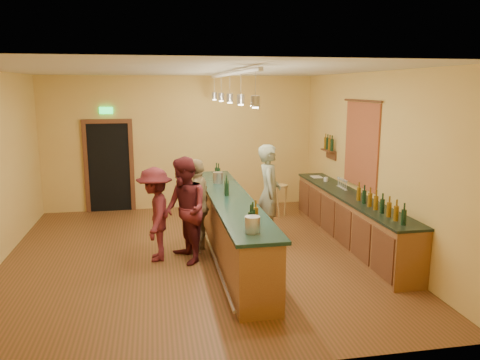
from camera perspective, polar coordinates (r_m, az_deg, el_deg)
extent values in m
plane|color=#573B19|center=(8.40, -5.55, -9.19)|extent=(7.00, 7.00, 0.00)
cube|color=silver|center=(7.88, -6.00, 13.19)|extent=(6.50, 7.00, 0.02)
cube|color=#D6A450|center=(11.44, -7.25, 4.49)|extent=(6.50, 0.02, 3.20)
cube|color=#D6A450|center=(4.59, -2.06, -5.50)|extent=(6.50, 0.02, 3.20)
cube|color=#D6A450|center=(8.86, 15.69, 2.22)|extent=(0.02, 7.00, 3.20)
cube|color=black|center=(11.53, -15.64, 1.46)|extent=(0.95, 0.06, 2.10)
cube|color=#4D2C17|center=(11.57, -18.24, 1.34)|extent=(0.10, 0.08, 2.10)
cube|color=#4D2C17|center=(11.47, -13.04, 1.54)|extent=(0.10, 0.08, 2.10)
cube|color=#4D2C17|center=(11.38, -15.94, 6.90)|extent=(1.15, 0.08, 0.10)
cube|color=#19E54C|center=(11.36, -16.02, 8.16)|extent=(0.30, 0.04, 0.15)
cube|color=maroon|center=(9.17, 14.56, 4.15)|extent=(0.03, 1.40, 1.60)
cube|color=#4D2C17|center=(10.55, 10.72, 3.55)|extent=(0.16, 0.55, 0.03)
cube|color=#4D2C17|center=(10.59, 11.05, 3.02)|extent=(0.03, 0.55, 0.18)
cube|color=brown|center=(9.16, 13.18, -4.74)|extent=(0.55, 4.50, 0.90)
cube|color=black|center=(9.04, 13.31, -1.87)|extent=(0.60, 4.55, 0.04)
cylinder|color=silver|center=(10.21, 10.41, 0.09)|extent=(0.09, 0.09, 0.09)
cube|color=silver|center=(10.66, 9.30, 0.39)|extent=(0.22, 0.30, 0.01)
cube|color=brown|center=(8.31, -1.18, -5.72)|extent=(0.60, 5.00, 1.00)
cube|color=#132C26|center=(8.18, -1.19, -2.19)|extent=(0.70, 5.10, 0.05)
cylinder|color=silver|center=(8.37, -3.63, -8.13)|extent=(0.05, 5.00, 0.05)
cylinder|color=silver|center=(6.14, 1.53, -5.45)|extent=(0.20, 0.20, 0.22)
cylinder|color=silver|center=(9.30, -2.70, 0.29)|extent=(0.20, 0.20, 0.22)
cube|color=silver|center=(7.96, -1.26, 12.79)|extent=(0.06, 4.60, 0.05)
cylinder|color=silver|center=(5.99, 1.90, 11.50)|extent=(0.01, 0.01, 0.35)
cylinder|color=#A5A5AD|center=(5.99, 1.88, 9.58)|extent=(0.11, 0.11, 0.14)
cylinder|color=#FFEABF|center=(5.99, 1.88, 8.82)|extent=(0.08, 0.08, 0.02)
cylinder|color=silver|center=(6.97, 0.10, 11.46)|extent=(0.01, 0.01, 0.35)
cylinder|color=#A5A5AD|center=(6.97, 0.10, 9.82)|extent=(0.11, 0.11, 0.14)
cylinder|color=#FFEABF|center=(6.97, 0.10, 9.16)|extent=(0.08, 0.08, 0.02)
cylinder|color=silver|center=(7.95, -1.25, 11.42)|extent=(0.01, 0.01, 0.35)
cylinder|color=#A5A5AD|center=(7.95, -1.25, 9.98)|extent=(0.11, 0.11, 0.14)
cylinder|color=#FFEABF|center=(7.96, -1.24, 9.41)|extent=(0.08, 0.08, 0.02)
cylinder|color=silver|center=(8.94, -2.31, 11.39)|extent=(0.01, 0.01, 0.35)
cylinder|color=#A5A5AD|center=(8.94, -2.29, 10.11)|extent=(0.11, 0.11, 0.14)
cylinder|color=#FFEABF|center=(8.94, -2.29, 9.60)|extent=(0.08, 0.08, 0.02)
cylinder|color=silver|center=(9.93, -3.15, 11.36)|extent=(0.01, 0.01, 0.35)
cylinder|color=#A5A5AD|center=(9.93, -3.14, 10.21)|extent=(0.11, 0.11, 0.14)
cylinder|color=#FFEABF|center=(9.94, -3.13, 9.75)|extent=(0.08, 0.08, 0.02)
imported|color=gray|center=(8.92, 3.58, -1.64)|extent=(0.59, 0.77, 1.88)
imported|color=#59191E|center=(7.89, -6.77, -3.71)|extent=(0.90, 1.03, 1.80)
imported|color=#997A51|center=(8.40, -5.19, -3.12)|extent=(0.76, 1.08, 1.69)
imported|color=#59191E|center=(8.09, -10.29, -4.13)|extent=(0.65, 1.07, 1.61)
cylinder|color=#AE894E|center=(10.66, 4.88, -0.71)|extent=(0.36, 0.36, 0.04)
cylinder|color=#AE894E|center=(10.78, 5.56, -2.63)|extent=(0.04, 0.04, 0.71)
cylinder|color=#AE894E|center=(10.83, 4.32, -2.53)|extent=(0.04, 0.04, 0.71)
cylinder|color=#AE894E|center=(10.61, 4.65, -2.83)|extent=(0.04, 0.04, 0.71)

